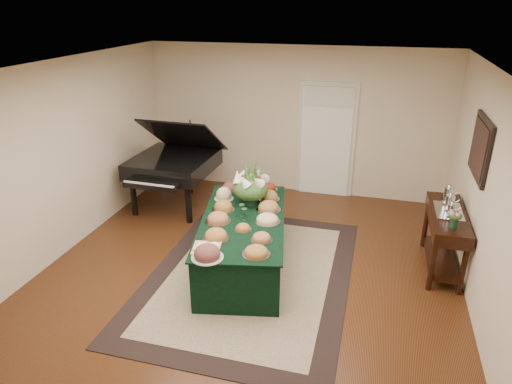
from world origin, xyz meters
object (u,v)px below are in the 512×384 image
(floral_centerpiece, at_px, (251,184))
(mahogany_sideboard, at_px, (446,225))
(buffet_table, at_px, (243,242))
(grand_piano, at_px, (174,163))

(floral_centerpiece, relative_size, mahogany_sideboard, 0.38)
(buffet_table, xyz_separation_m, floral_centerpiece, (-0.03, 0.48, 0.67))
(grand_piano, height_order, mahogany_sideboard, grand_piano)
(floral_centerpiece, bearing_deg, grand_piano, 147.04)
(buffet_table, distance_m, grand_piano, 2.38)
(buffet_table, relative_size, floral_centerpiece, 4.75)
(mahogany_sideboard, bearing_deg, buffet_table, -166.17)
(grand_piano, bearing_deg, mahogany_sideboard, -12.10)
(buffet_table, relative_size, grand_piano, 1.52)
(grand_piano, bearing_deg, buffet_table, -42.42)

